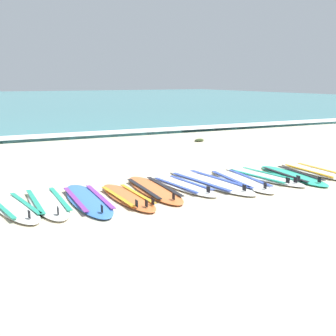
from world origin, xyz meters
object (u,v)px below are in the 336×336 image
surfboard_3 (127,197)px  surfboard_9 (292,175)px  surfboard_6 (209,182)px  surfboard_7 (240,180)px  surfboard_2 (88,200)px  surfboard_4 (154,189)px  surfboard_8 (263,176)px  surfboard_10 (315,172)px  surfboard_1 (48,202)px  surfboard_5 (183,186)px  surfboard_0 (13,207)px

surfboard_3 → surfboard_9: same height
surfboard_6 → surfboard_7: same height
surfboard_2 → surfboard_4: bearing=6.9°
surfboard_7 → surfboard_8: 0.61m
surfboard_3 → surfboard_10: same height
surfboard_1 → surfboard_2: size_ratio=0.95×
surfboard_9 → surfboard_5: bearing=174.9°
surfboard_3 → surfboard_4: (0.63, 0.29, -0.00)m
surfboard_7 → surfboard_1: bearing=178.5°
surfboard_4 → surfboard_5: same height
surfboard_2 → surfboard_5: (1.90, 0.16, 0.00)m
surfboard_8 → surfboard_1: bearing=179.5°
surfboard_0 → surfboard_2: 1.17m
surfboard_2 → surfboard_3: 0.67m
surfboard_5 → surfboard_7: same height
surfboard_3 → surfboard_9: size_ratio=0.92×
surfboard_6 → surfboard_10: size_ratio=1.24×
surfboard_0 → surfboard_9: 5.54m
surfboard_2 → surfboard_7: same height
surfboard_6 → surfboard_10: same height
surfboard_2 → surfboard_10: 5.08m
surfboard_9 → surfboard_0: bearing=178.4°
surfboard_1 → surfboard_4: bearing=-0.1°
surfboard_1 → surfboard_7: bearing=-1.5°
surfboard_4 → surfboard_7: size_ratio=0.99×
surfboard_0 → surfboard_2: size_ratio=0.91×
surfboard_2 → surfboard_6: 2.52m
surfboard_8 → surfboard_10: same height
surfboard_1 → surfboard_8: size_ratio=0.99×
surfboard_1 → surfboard_6: 3.14m
surfboard_5 → surfboard_6: (0.61, 0.06, -0.00)m
surfboard_0 → surfboard_4: same height
surfboard_1 → surfboard_9: (5.00, -0.22, 0.00)m
surfboard_0 → surfboard_7: size_ratio=0.91×
surfboard_5 → surfboard_10: bearing=-2.5°
surfboard_3 → surfboard_8: 3.10m
surfboard_5 → surfboard_8: same height
surfboard_0 → surfboard_10: size_ratio=1.00×
surfboard_1 → surfboard_7: size_ratio=0.95×
surfboard_1 → surfboard_2: 0.65m
surfboard_8 → surfboard_7: bearing=-173.8°
surfboard_1 → surfboard_3: bearing=-12.8°
surfboard_2 → surfboard_4: same height
surfboard_2 → surfboard_8: same height
surfboard_6 → surfboard_10: (2.57, -0.20, 0.00)m
surfboard_1 → surfboard_0: bearing=-173.4°
surfboard_4 → surfboard_6: 1.23m
surfboard_0 → surfboard_9: size_ratio=0.96×
surfboard_8 → surfboard_2: bearing=-178.1°
surfboard_10 → surfboard_7: bearing=178.9°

